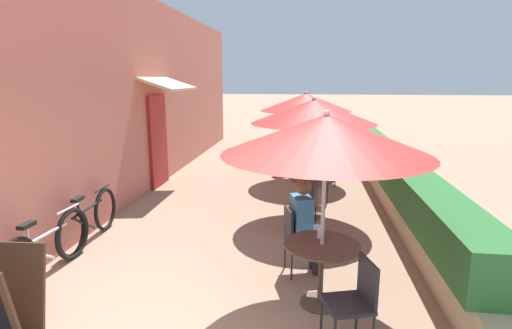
{
  "coord_description": "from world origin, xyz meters",
  "views": [
    {
      "loc": [
        1.02,
        -2.67,
        2.48
      ],
      "look_at": [
        0.15,
        4.06,
        1.0
      ],
      "focal_mm": 28.0,
      "sensor_mm": 36.0,
      "label": 1
    }
  ],
  "objects_px": {
    "patio_umbrella_mid": "(313,112)",
    "cafe_chair_mid_right": "(308,202)",
    "cafe_chair_mid_left": "(314,179)",
    "patio_table_far": "(304,159)",
    "coffee_cup_far": "(308,150)",
    "bicycle_leaning": "(47,248)",
    "patio_table_mid": "(311,188)",
    "coffee_cup_mid": "(316,177)",
    "seated_patron_near_left": "(305,222)",
    "cafe_chair_far_right": "(327,165)",
    "patio_umbrella_far": "(306,102)",
    "cafe_chair_near_left": "(297,235)",
    "patio_umbrella_near": "(326,135)",
    "patio_table_near": "(321,259)",
    "bicycle_second": "(89,219)",
    "cafe_chair_far_left": "(284,155)",
    "cafe_chair_near_right": "(356,297)",
    "coffee_cup_near": "(320,234)"
  },
  "relations": [
    {
      "from": "coffee_cup_mid",
      "to": "cafe_chair_mid_left",
      "type": "bearing_deg",
      "value": 91.76
    },
    {
      "from": "bicycle_leaning",
      "to": "bicycle_second",
      "type": "distance_m",
      "value": 1.08
    },
    {
      "from": "seated_patron_near_left",
      "to": "patio_umbrella_mid",
      "type": "xyz_separation_m",
      "value": [
        0.09,
        2.15,
        1.22
      ]
    },
    {
      "from": "cafe_chair_mid_right",
      "to": "cafe_chair_far_left",
      "type": "xyz_separation_m",
      "value": [
        -0.62,
        3.98,
        0.0
      ]
    },
    {
      "from": "patio_table_near",
      "to": "seated_patron_near_left",
      "type": "relative_size",
      "value": 0.66
    },
    {
      "from": "patio_umbrella_near",
      "to": "coffee_cup_mid",
      "type": "xyz_separation_m",
      "value": [
        -0.01,
        2.81,
        -1.15
      ]
    },
    {
      "from": "bicycle_second",
      "to": "patio_umbrella_near",
      "type": "bearing_deg",
      "value": -23.01
    },
    {
      "from": "patio_table_near",
      "to": "cafe_chair_far_left",
      "type": "xyz_separation_m",
      "value": [
        -0.77,
        6.11,
        -0.02
      ]
    },
    {
      "from": "cafe_chair_near_left",
      "to": "patio_umbrella_near",
      "type": "bearing_deg",
      "value": 5.79
    },
    {
      "from": "cafe_chair_mid_left",
      "to": "bicycle_leaning",
      "type": "xyz_separation_m",
      "value": [
        -3.37,
        -3.43,
        -0.14
      ]
    },
    {
      "from": "cafe_chair_mid_left",
      "to": "patio_umbrella_far",
      "type": "distance_m",
      "value": 2.39
    },
    {
      "from": "patio_table_near",
      "to": "cafe_chair_far_left",
      "type": "distance_m",
      "value": 6.16
    },
    {
      "from": "patio_table_mid",
      "to": "cafe_chair_far_right",
      "type": "distance_m",
      "value": 2.17
    },
    {
      "from": "cafe_chair_near_left",
      "to": "cafe_chair_mid_right",
      "type": "relative_size",
      "value": 1.0
    },
    {
      "from": "patio_table_mid",
      "to": "bicycle_leaning",
      "type": "distance_m",
      "value": 4.26
    },
    {
      "from": "coffee_cup_mid",
      "to": "patio_table_far",
      "type": "bearing_deg",
      "value": 94.86
    },
    {
      "from": "patio_table_near",
      "to": "bicycle_second",
      "type": "relative_size",
      "value": 0.47
    },
    {
      "from": "coffee_cup_far",
      "to": "bicycle_leaning",
      "type": "relative_size",
      "value": 0.05
    },
    {
      "from": "cafe_chair_near_right",
      "to": "bicycle_leaning",
      "type": "relative_size",
      "value": 0.49
    },
    {
      "from": "patio_umbrella_near",
      "to": "cafe_chair_near_left",
      "type": "relative_size",
      "value": 2.5
    },
    {
      "from": "coffee_cup_far",
      "to": "seated_patron_near_left",
      "type": "bearing_deg",
      "value": -90.35
    },
    {
      "from": "seated_patron_near_left",
      "to": "patio_umbrella_near",
      "type": "bearing_deg",
      "value": -2.69
    },
    {
      "from": "coffee_cup_near",
      "to": "cafe_chair_far_right",
      "type": "height_order",
      "value": "cafe_chair_far_right"
    },
    {
      "from": "patio_umbrella_mid",
      "to": "cafe_chair_mid_right",
      "type": "height_order",
      "value": "patio_umbrella_mid"
    },
    {
      "from": "cafe_chair_far_right",
      "to": "coffee_cup_near",
      "type": "bearing_deg",
      "value": 138.16
    },
    {
      "from": "cafe_chair_mid_left",
      "to": "cafe_chair_far_right",
      "type": "bearing_deg",
      "value": 177.08
    },
    {
      "from": "patio_umbrella_near",
      "to": "patio_table_mid",
      "type": "distance_m",
      "value": 3.2
    },
    {
      "from": "cafe_chair_far_left",
      "to": "bicycle_second",
      "type": "xyz_separation_m",
      "value": [
        -2.67,
        -4.82,
        -0.15
      ]
    },
    {
      "from": "patio_table_near",
      "to": "coffee_cup_mid",
      "type": "height_order",
      "value": "coffee_cup_mid"
    },
    {
      "from": "cafe_chair_near_right",
      "to": "cafe_chair_mid_right",
      "type": "distance_m",
      "value": 2.86
    },
    {
      "from": "seated_patron_near_left",
      "to": "cafe_chair_far_right",
      "type": "distance_m",
      "value": 4.32
    },
    {
      "from": "patio_table_mid",
      "to": "cafe_chair_mid_left",
      "type": "distance_m",
      "value": 0.76
    },
    {
      "from": "patio_umbrella_mid",
      "to": "coffee_cup_mid",
      "type": "xyz_separation_m",
      "value": [
        0.08,
        -0.07,
        -1.15
      ]
    },
    {
      "from": "coffee_cup_near",
      "to": "patio_umbrella_far",
      "type": "relative_size",
      "value": 0.04
    },
    {
      "from": "patio_table_far",
      "to": "cafe_chair_far_left",
      "type": "relative_size",
      "value": 0.95
    },
    {
      "from": "patio_table_near",
      "to": "patio_umbrella_far",
      "type": "distance_m",
      "value": 5.74
    },
    {
      "from": "coffee_cup_near",
      "to": "patio_table_mid",
      "type": "height_order",
      "value": "coffee_cup_near"
    },
    {
      "from": "seated_patron_near_left",
      "to": "patio_table_far",
      "type": "bearing_deg",
      "value": 164.0
    },
    {
      "from": "patio_umbrella_near",
      "to": "patio_umbrella_mid",
      "type": "bearing_deg",
      "value": 91.82
    },
    {
      "from": "cafe_chair_near_right",
      "to": "coffee_cup_far",
      "type": "xyz_separation_m",
      "value": [
        -0.44,
        6.21,
        0.25
      ]
    },
    {
      "from": "seated_patron_near_left",
      "to": "patio_umbrella_far",
      "type": "xyz_separation_m",
      "value": [
        -0.06,
        4.84,
        1.22
      ]
    },
    {
      "from": "cafe_chair_mid_left",
      "to": "patio_table_far",
      "type": "relative_size",
      "value": 1.05
    },
    {
      "from": "coffee_cup_far",
      "to": "coffee_cup_mid",
      "type": "bearing_deg",
      "value": -86.96
    },
    {
      "from": "seated_patron_near_left",
      "to": "patio_table_mid",
      "type": "relative_size",
      "value": 1.51
    },
    {
      "from": "cafe_chair_far_left",
      "to": "cafe_chair_far_right",
      "type": "distance_m",
      "value": 1.51
    },
    {
      "from": "coffee_cup_far",
      "to": "bicycle_leaning",
      "type": "bearing_deg",
      "value": -121.59
    },
    {
      "from": "cafe_chair_mid_left",
      "to": "bicycle_leaning",
      "type": "height_order",
      "value": "cafe_chair_mid_left"
    },
    {
      "from": "coffee_cup_near",
      "to": "patio_table_mid",
      "type": "distance_m",
      "value": 2.73
    },
    {
      "from": "cafe_chair_near_right",
      "to": "bicycle_second",
      "type": "distance_m",
      "value": 4.24
    },
    {
      "from": "patio_table_near",
      "to": "cafe_chair_near_right",
      "type": "bearing_deg",
      "value": -67.48
    }
  ]
}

